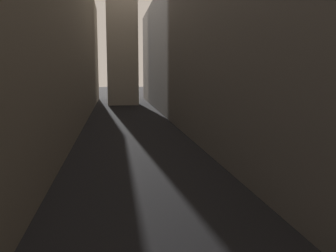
{
  "coord_description": "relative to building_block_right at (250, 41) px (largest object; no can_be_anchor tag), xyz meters",
  "views": [
    {
      "loc": [
        -1.81,
        11.25,
        6.42
      ],
      "look_at": [
        0.0,
        23.58,
        4.6
      ],
      "focal_mm": 39.35,
      "sensor_mm": 36.0,
      "label": 1
    }
  ],
  "objects": [
    {
      "name": "ground_plane",
      "position": [
        -12.78,
        -2.0,
        -9.77
      ],
      "size": [
        264.0,
        264.0,
        0.0
      ],
      "primitive_type": "plane",
      "color": "black"
    },
    {
      "name": "building_block_right",
      "position": [
        0.0,
        0.0,
        0.0
      ],
      "size": [
        14.56,
        108.0,
        19.55
      ],
      "primitive_type": "cube",
      "color": "slate",
      "rests_on": "ground"
    },
    {
      "name": "building_block_left",
      "position": [
        -23.87,
        0.0,
        0.95
      ],
      "size": [
        11.19,
        108.0,
        21.45
      ],
      "primitive_type": "cube",
      "color": "#756B5B",
      "rests_on": "ground"
    }
  ]
}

